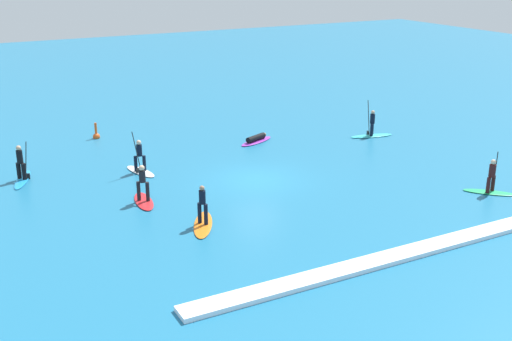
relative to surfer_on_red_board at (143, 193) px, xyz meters
name	(u,v)px	position (x,y,z in m)	size (l,w,h in m)	color
ground_plane	(256,180)	(6.00, 0.24, -0.45)	(120.00, 120.00, 0.00)	#1E6B93
surfer_on_red_board	(143,193)	(0.00, 0.00, 0.00)	(1.10, 2.49, 1.80)	red
surfer_on_orange_board	(203,217)	(1.36, -3.71, -0.07)	(1.97, 2.88, 1.79)	orange
surfer_on_teal_board	(372,130)	(16.15, 3.91, -0.05)	(2.86, 1.30, 2.24)	#33C6CC
surfer_on_white_board	(140,164)	(1.20, 4.13, 0.00)	(1.27, 2.52, 2.32)	white
surfer_on_green_board	(491,183)	(15.02, -6.67, 0.04)	(2.18, 2.19, 2.09)	#23B266
surfer_on_purple_board	(256,139)	(9.20, 6.21, -0.29)	(2.76, 1.78, 0.45)	purple
surfer_on_blue_board	(22,171)	(-4.45, 5.74, 0.07)	(1.52, 2.93, 2.00)	#1E8CD1
marker_buoy	(96,135)	(0.83, 11.56, -0.26)	(0.43, 0.43, 1.09)	#E55119
wave_crest	(384,259)	(6.00, -9.93, -0.36)	(16.35, 0.90, 0.18)	white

